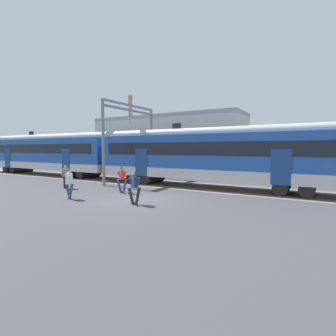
# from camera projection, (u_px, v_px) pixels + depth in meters

# --- Properties ---
(ground_plane) EXTENTS (160.00, 160.00, 0.00)m
(ground_plane) POSITION_uv_depth(u_px,v_px,m) (133.00, 201.00, 14.11)
(ground_plane) COLOR #38383D
(track_bed) EXTENTS (80.00, 4.40, 0.01)m
(track_bed) POSITION_uv_depth(u_px,v_px,m) (99.00, 179.00, 24.50)
(track_bed) COLOR #605951
(track_bed) RESTS_ON ground
(commuter_train) EXTENTS (38.05, 3.07, 4.73)m
(commuter_train) POSITION_uv_depth(u_px,v_px,m) (119.00, 155.00, 23.07)
(commuter_train) COLOR silver
(commuter_train) RESTS_ON ground
(pedestrian_grey) EXTENTS (0.52, 0.67, 1.67)m
(pedestrian_grey) POSITION_uv_depth(u_px,v_px,m) (66.00, 174.00, 18.44)
(pedestrian_grey) COLOR #28282D
(pedestrian_grey) RESTS_ON ground
(pedestrian_white) EXTENTS (0.71, 0.53, 1.67)m
(pedestrian_white) POSITION_uv_depth(u_px,v_px,m) (69.00, 182.00, 14.60)
(pedestrian_white) COLOR navy
(pedestrian_white) RESTS_ON ground
(pedestrian_red) EXTENTS (0.65, 0.56, 1.67)m
(pedestrian_red) POSITION_uv_depth(u_px,v_px,m) (122.00, 178.00, 16.62)
(pedestrian_red) COLOR navy
(pedestrian_red) RESTS_ON ground
(pedestrian_navy) EXTENTS (0.65, 0.58, 1.67)m
(pedestrian_navy) POSITION_uv_depth(u_px,v_px,m) (135.00, 185.00, 13.12)
(pedestrian_navy) COLOR #28282D
(pedestrian_navy) RESTS_ON ground
(catenary_gantry) EXTENTS (0.24, 6.64, 6.53)m
(catenary_gantry) POSITION_uv_depth(u_px,v_px,m) (130.00, 131.00, 22.26)
(catenary_gantry) COLOR gray
(catenary_gantry) RESTS_ON ground
(background_building) EXTENTS (17.14, 5.00, 9.20)m
(background_building) POSITION_uv_depth(u_px,v_px,m) (167.00, 145.00, 29.47)
(background_building) COLOR beige
(background_building) RESTS_ON ground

